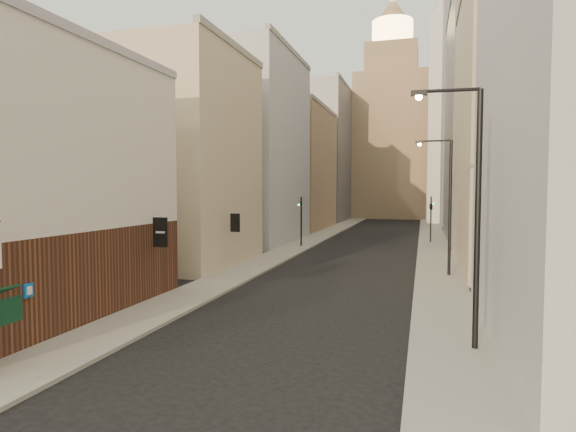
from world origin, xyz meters
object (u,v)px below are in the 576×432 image
(streetlamp_near, at_px, (471,203))
(traffic_light_left, at_px, (301,211))
(white_tower, at_px, (453,112))
(streetlamp_mid, at_px, (446,199))
(clock_tower, at_px, (391,130))
(traffic_light_right, at_px, (431,208))

(streetlamp_near, xyz_separation_m, traffic_light_left, (-13.16, 27.92, -1.68))
(white_tower, xyz_separation_m, streetlamp_mid, (-3.12, -52.56, -13.48))
(white_tower, distance_m, streetlamp_near, 68.93)
(white_tower, bearing_deg, traffic_light_left, -112.13)
(streetlamp_near, height_order, traffic_light_left, streetlamp_near)
(clock_tower, bearing_deg, traffic_light_left, -95.46)
(streetlamp_mid, bearing_deg, clock_tower, 99.87)
(traffic_light_left, height_order, traffic_light_right, same)
(traffic_light_left, xyz_separation_m, traffic_light_right, (12.36, 7.12, 0.19))
(white_tower, distance_m, traffic_light_right, 35.94)
(clock_tower, height_order, streetlamp_mid, clock_tower)
(clock_tower, distance_m, streetlamp_near, 82.89)
(white_tower, xyz_separation_m, streetlamp_near, (-2.97, -67.57, -13.31))
(clock_tower, xyz_separation_m, traffic_light_right, (7.23, -46.53, -13.83))
(streetlamp_near, bearing_deg, streetlamp_mid, 87.51)
(white_tower, bearing_deg, streetlamp_near, -92.52)
(white_tower, bearing_deg, traffic_light_right, -96.61)
(clock_tower, distance_m, streetlamp_mid, 68.19)
(white_tower, height_order, traffic_light_right, white_tower)
(streetlamp_near, bearing_deg, white_tower, 84.44)
(traffic_light_left, relative_size, traffic_light_right, 1.00)
(clock_tower, xyz_separation_m, streetlamp_near, (8.03, -81.57, -12.34))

